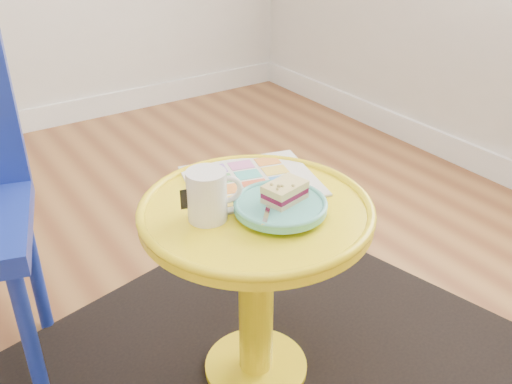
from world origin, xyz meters
TOP-DOWN VIEW (x-y plane):
  - rug at (0.52, -0.02)m, footprint 1.50×1.35m
  - side_table at (0.52, -0.02)m, footprint 0.53×0.53m
  - newspaper at (0.58, 0.09)m, footprint 0.36×0.33m
  - mug at (0.41, -0.00)m, footprint 0.12×0.09m
  - plate at (0.55, -0.07)m, footprint 0.20×0.20m
  - cake_slice at (0.57, -0.07)m, footprint 0.10×0.08m
  - fork at (0.52, -0.07)m, footprint 0.11×0.12m

SIDE VIEW (x-z plane):
  - rug at x=0.52m, z-range 0.00..0.01m
  - side_table at x=0.52m, z-range 0.11..0.61m
  - newspaper at x=0.58m, z-range 0.50..0.51m
  - plate at x=0.55m, z-range 0.51..0.53m
  - fork at x=0.52m, z-range 0.53..0.53m
  - cake_slice at x=0.57m, z-range 0.53..0.57m
  - mug at x=0.41m, z-range 0.51..0.62m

